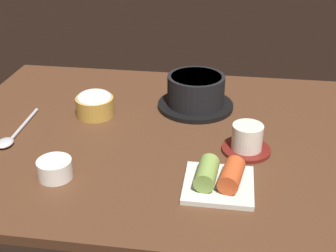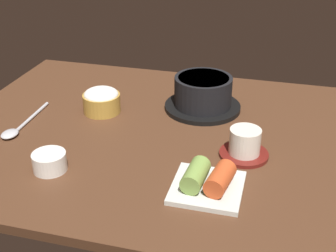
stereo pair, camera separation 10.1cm
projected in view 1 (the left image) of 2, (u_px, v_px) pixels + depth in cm
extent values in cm
cube|color=#4C2D1C|center=(161.00, 137.00, 105.50)|extent=(100.00, 76.00, 2.00)
cylinder|color=black|center=(195.00, 105.00, 116.82)|extent=(19.26, 19.26, 1.14)
cylinder|color=black|center=(196.00, 90.00, 114.80)|extent=(14.43, 14.43, 7.47)
cylinder|color=#D15619|center=(196.00, 77.00, 113.19)|extent=(12.69, 12.69, 0.60)
cylinder|color=#B78C38|center=(95.00, 106.00, 112.09)|extent=(9.31, 9.31, 4.67)
ellipsoid|color=white|center=(94.00, 98.00, 110.99)|extent=(8.57, 8.57, 3.26)
cylinder|color=maroon|center=(246.00, 150.00, 97.60)|extent=(10.39, 10.39, 0.80)
cylinder|color=silver|center=(247.00, 137.00, 96.13)|extent=(6.55, 6.55, 5.48)
cylinder|color=#C6D18C|center=(248.00, 127.00, 94.98)|extent=(5.57, 5.57, 0.40)
cube|color=silver|center=(219.00, 185.00, 86.05)|extent=(13.14, 13.14, 1.00)
cylinder|color=#7A9E47|center=(207.00, 173.00, 85.19)|extent=(4.50, 8.16, 3.91)
cylinder|color=#C64C23|center=(232.00, 175.00, 84.60)|extent=(5.19, 8.43, 3.91)
cylinder|color=white|center=(55.00, 169.00, 88.34)|extent=(6.79, 6.79, 3.77)
cylinder|color=brown|center=(54.00, 162.00, 87.59)|extent=(5.56, 5.56, 0.50)
cylinder|color=#B7B7BC|center=(23.00, 126.00, 107.31)|extent=(1.21, 17.54, 0.80)
ellipsoid|color=#B7B7BC|center=(5.00, 143.00, 99.54)|extent=(3.60, 4.68, 1.26)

